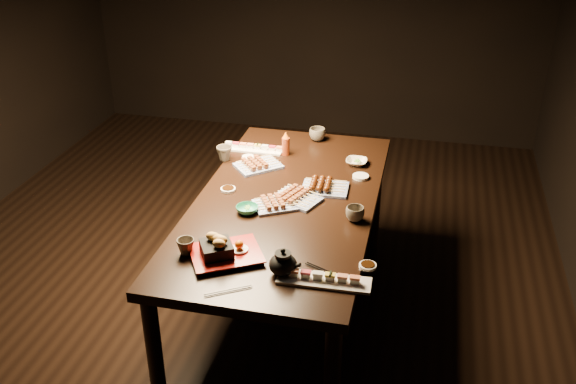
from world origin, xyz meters
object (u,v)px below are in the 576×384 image
object	(u,v)px
yakitori_plate_center	(277,201)
teapot	(283,262)
dining_table	(286,261)
edamame_bowl_green	(247,209)
teacup_near_left	(186,247)
yakitori_plate_right	(296,195)
teacup_far_left	(224,153)
condiment_bottle	(286,143)
sushi_platter_far	(254,147)
teacup_far_right	(317,134)
edamame_bowl_cream	(357,162)
yakitori_plate_left	(258,162)
teacup_mid_right	(355,214)
tempura_tray	(226,246)
sushi_platter_near	(324,277)

from	to	relation	value
yakitori_plate_center	teapot	size ratio (longest dim) A/B	1.58
dining_table	edamame_bowl_green	distance (m)	0.45
dining_table	teacup_near_left	size ratio (longest dim) A/B	23.03
yakitori_plate_right	teacup_far_left	world-z (taller)	teacup_far_left
condiment_bottle	sushi_platter_far	bearing A→B (deg)	175.90
dining_table	condiment_bottle	distance (m)	0.71
dining_table	yakitori_plate_right	size ratio (longest dim) A/B	7.80
teapot	edamame_bowl_green	bearing A→B (deg)	130.54
sushi_platter_far	teapot	xyz separation A→B (m)	(0.46, -1.19, 0.04)
yakitori_plate_center	teacup_far_right	size ratio (longest dim) A/B	2.25
edamame_bowl_green	teapot	world-z (taller)	teapot
yakitori_plate_right	sushi_platter_far	bearing A→B (deg)	146.85
dining_table	teapot	distance (m)	0.78
edamame_bowl_green	edamame_bowl_cream	distance (m)	0.81
teacup_near_left	teapot	world-z (taller)	teapot
yakitori_plate_left	condiment_bottle	bearing A→B (deg)	19.97
teacup_mid_right	teacup_far_right	size ratio (longest dim) A/B	0.91
dining_table	tempura_tray	world-z (taller)	tempura_tray
yakitori_plate_center	teacup_mid_right	bearing A→B (deg)	-36.89
yakitori_plate_center	teacup_far_right	world-z (taller)	teacup_far_right
edamame_bowl_cream	teacup_mid_right	xyz separation A→B (m)	(0.07, -0.62, 0.02)
yakitori_plate_center	teacup_far_left	distance (m)	0.63
teacup_mid_right	tempura_tray	bearing A→B (deg)	-138.66
sushi_platter_near	condiment_bottle	size ratio (longest dim) A/B	2.75
teacup_far_right	condiment_bottle	world-z (taller)	condiment_bottle
yakitori_plate_left	tempura_tray	xyz separation A→B (m)	(0.10, -0.91, 0.02)
yakitori_plate_center	dining_table	bearing A→B (deg)	39.08
sushi_platter_near	edamame_bowl_green	distance (m)	0.68
teapot	yakitori_plate_right	bearing A→B (deg)	105.74
yakitori_plate_center	teacup_far_right	distance (m)	0.87
dining_table	sushi_platter_near	bearing A→B (deg)	-72.76
yakitori_plate_center	condiment_bottle	distance (m)	0.63
sushi_platter_near	sushi_platter_far	bearing A→B (deg)	116.06
yakitori_plate_left	teacup_far_right	size ratio (longest dim) A/B	2.44
edamame_bowl_cream	teapot	world-z (taller)	teapot
teacup_mid_right	yakitori_plate_left	bearing A→B (deg)	142.63
condiment_bottle	teapot	bearing A→B (deg)	-77.41
yakitori_plate_left	teacup_mid_right	distance (m)	0.76
yakitori_plate_right	teacup_mid_right	xyz separation A→B (m)	(0.32, -0.13, 0.01)
sushi_platter_near	edamame_bowl_green	world-z (taller)	sushi_platter_near
yakitori_plate_right	tempura_tray	bearing A→B (deg)	-85.82
edamame_bowl_green	condiment_bottle	distance (m)	0.71
teacup_far_right	edamame_bowl_cream	bearing A→B (deg)	-45.80
teacup_near_left	yakitori_plate_right	bearing A→B (deg)	57.87
yakitori_plate_right	tempura_tray	distance (m)	0.60
condiment_bottle	edamame_bowl_green	bearing A→B (deg)	-92.32
teacup_near_left	condiment_bottle	world-z (taller)	condiment_bottle
teacup_far_left	yakitori_plate_left	bearing A→B (deg)	-13.18
dining_table	edamame_bowl_green	bearing A→B (deg)	-141.43
edamame_bowl_green	condiment_bottle	size ratio (longest dim) A/B	0.77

